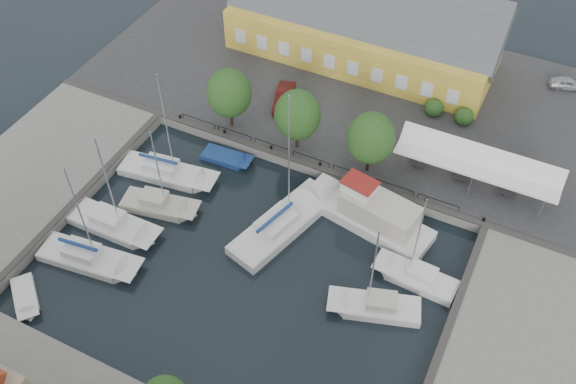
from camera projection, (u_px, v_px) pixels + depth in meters
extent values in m
plane|color=black|center=(256.00, 252.00, 52.82)|extent=(140.00, 140.00, 0.00)
cube|color=#2D2D30|center=(360.00, 91.00, 66.48)|extent=(56.00, 26.00, 1.00)
cube|color=slate|center=(30.00, 179.00, 57.80)|extent=(12.00, 24.00, 1.00)
cube|color=slate|center=(521.00, 379.00, 44.66)|extent=(12.00, 24.00, 1.00)
cube|color=#383533|center=(309.00, 164.00, 58.32)|extent=(56.00, 0.60, 0.12)
cube|color=#383533|center=(79.00, 196.00, 55.69)|extent=(0.60, 24.00, 0.12)
cube|color=#383533|center=(443.00, 343.00, 45.95)|extent=(0.60, 24.00, 0.12)
cylinder|color=black|center=(180.00, 117.00, 62.58)|extent=(0.24, 0.24, 0.40)
cylinder|color=black|center=(225.00, 132.00, 61.09)|extent=(0.24, 0.24, 0.40)
cylinder|color=black|center=(271.00, 148.00, 59.60)|extent=(0.24, 0.24, 0.40)
cylinder|color=black|center=(320.00, 164.00, 58.10)|extent=(0.24, 0.24, 0.40)
cylinder|color=black|center=(372.00, 182.00, 56.61)|extent=(0.24, 0.24, 0.40)
cylinder|color=black|center=(426.00, 200.00, 55.12)|extent=(0.24, 0.24, 0.40)
cylinder|color=black|center=(484.00, 220.00, 53.62)|extent=(0.24, 0.24, 0.40)
cube|color=gold|center=(362.00, 38.00, 68.10)|extent=(28.00, 10.00, 4.50)
cube|color=#474C51|center=(365.00, 9.00, 65.53)|extent=(28.56, 7.60, 7.60)
cube|color=white|center=(479.00, 162.00, 54.76)|extent=(14.00, 4.00, 0.25)
cylinder|color=silver|center=(403.00, 165.00, 56.45)|extent=(0.10, 0.10, 2.70)
cylinder|color=silver|center=(416.00, 140.00, 58.64)|extent=(0.10, 0.10, 2.70)
cylinder|color=silver|center=(470.00, 186.00, 54.66)|extent=(0.10, 0.10, 2.70)
cylinder|color=silver|center=(481.00, 160.00, 56.85)|extent=(0.10, 0.10, 2.70)
cylinder|color=silver|center=(541.00, 210.00, 52.87)|extent=(0.10, 0.10, 2.70)
cylinder|color=silver|center=(549.00, 181.00, 55.06)|extent=(0.10, 0.10, 2.70)
cylinder|color=black|center=(231.00, 116.00, 61.32)|extent=(0.30, 0.30, 2.10)
ellipsoid|color=#1C4217|center=(229.00, 93.00, 59.24)|extent=(4.20, 4.20, 4.83)
cylinder|color=black|center=(297.00, 138.00, 59.23)|extent=(0.30, 0.30, 2.10)
ellipsoid|color=#1C4217|center=(297.00, 115.00, 57.15)|extent=(4.20, 4.20, 4.83)
cylinder|color=black|center=(368.00, 162.00, 57.14)|extent=(0.30, 0.30, 2.10)
ellipsoid|color=#1C4217|center=(371.00, 138.00, 55.06)|extent=(4.20, 4.20, 4.83)
imported|color=#B0B2B9|center=(567.00, 83.00, 65.53)|extent=(3.80, 2.40, 1.20)
imported|color=#521212|center=(284.00, 98.00, 63.64)|extent=(2.91, 5.03, 1.57)
cube|color=silver|center=(275.00, 233.00, 54.04)|extent=(5.47, 9.16, 1.50)
cube|color=silver|center=(284.00, 219.00, 54.00)|extent=(5.82, 10.78, 0.08)
cube|color=silver|center=(277.00, 222.00, 53.23)|extent=(3.06, 3.91, 0.90)
cylinder|color=silver|center=(289.00, 161.00, 49.62)|extent=(0.12, 0.12, 12.90)
cube|color=navy|center=(275.00, 217.00, 52.57)|extent=(1.40, 4.19, 0.22)
cube|color=silver|center=(377.00, 226.00, 54.61)|extent=(9.89, 5.20, 1.80)
cube|color=silver|center=(366.00, 212.00, 54.39)|extent=(11.71, 5.41, 0.08)
cube|color=#BBB5A9|center=(380.00, 211.00, 53.14)|extent=(6.90, 4.14, 2.20)
cube|color=silver|center=(359.00, 188.00, 52.97)|extent=(2.90, 2.38, 1.20)
cube|color=maroon|center=(360.00, 182.00, 52.49)|extent=(3.15, 2.53, 0.10)
cube|color=silver|center=(421.00, 282.00, 50.72)|extent=(5.60, 2.62, 1.30)
cube|color=silver|center=(415.00, 274.00, 50.44)|extent=(6.69, 2.59, 0.08)
cube|color=silver|center=(422.00, 273.00, 49.92)|extent=(2.28, 1.69, 0.90)
cylinder|color=silver|center=(418.00, 238.00, 47.47)|extent=(0.12, 0.12, 8.56)
cube|color=silver|center=(382.00, 310.00, 49.00)|extent=(6.23, 4.04, 1.30)
cube|color=silver|center=(373.00, 304.00, 48.57)|extent=(7.30, 4.30, 0.08)
cube|color=#BBB5A9|center=(381.00, 301.00, 48.17)|extent=(2.70, 2.26, 0.90)
cylinder|color=silver|center=(373.00, 270.00, 45.46)|extent=(0.12, 0.12, 8.66)
cube|color=silver|center=(161.00, 174.00, 58.91)|extent=(7.81, 3.68, 1.30)
cube|color=silver|center=(169.00, 171.00, 58.20)|extent=(9.29, 3.77, 0.08)
cube|color=silver|center=(161.00, 165.00, 58.03)|extent=(3.22, 2.22, 0.90)
cylinder|color=silver|center=(167.00, 127.00, 54.08)|extent=(0.12, 0.12, 10.97)
cube|color=navy|center=(158.00, 159.00, 57.52)|extent=(3.76, 0.71, 0.22)
cube|color=#BBB5A9|center=(155.00, 207.00, 56.16)|extent=(5.94, 3.43, 1.30)
cube|color=#BBB5A9|center=(161.00, 203.00, 55.53)|extent=(7.02, 3.55, 0.08)
cube|color=#BBB5A9|center=(154.00, 198.00, 55.29)|extent=(2.51, 2.04, 0.90)
cylinder|color=silver|center=(158.00, 170.00, 52.41)|extent=(0.12, 0.12, 8.38)
cube|color=silver|center=(109.00, 225.00, 54.74)|extent=(6.71, 2.77, 1.30)
cube|color=silver|center=(116.00, 223.00, 53.99)|extent=(8.05, 2.67, 0.08)
cube|color=silver|center=(108.00, 217.00, 53.85)|extent=(2.69, 1.87, 0.90)
cylinder|color=silver|center=(108.00, 185.00, 50.22)|extent=(0.12, 0.12, 9.93)
cube|color=silver|center=(83.00, 259.00, 52.29)|extent=(7.33, 3.53, 1.30)
cube|color=silver|center=(91.00, 257.00, 51.59)|extent=(8.72, 3.59, 0.08)
cube|color=silver|center=(82.00, 251.00, 51.41)|extent=(3.02, 2.16, 0.90)
cylinder|color=silver|center=(81.00, 217.00, 47.69)|extent=(0.12, 0.12, 10.38)
cube|color=navy|center=(78.00, 245.00, 50.90)|extent=(3.53, 0.64, 0.22)
cube|color=silver|center=(26.00, 296.00, 49.88)|extent=(3.75, 3.52, 0.90)
cube|color=silver|center=(24.00, 297.00, 49.25)|extent=(4.25, 3.91, 0.08)
cube|color=navy|center=(223.00, 158.00, 60.32)|extent=(4.05, 2.21, 0.80)
cube|color=navy|center=(228.00, 156.00, 59.87)|extent=(4.83, 2.18, 0.08)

